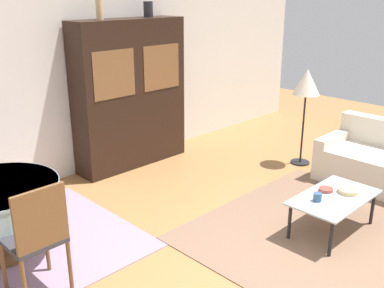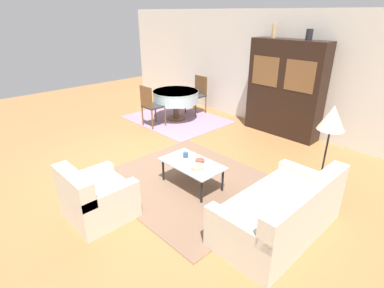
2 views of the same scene
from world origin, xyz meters
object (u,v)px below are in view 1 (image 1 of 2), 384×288
cup (317,197)px  floor_lamp (306,85)px  display_cabinet (130,94)px  vase_short (148,9)px  bowl (348,191)px  coffee_table (334,200)px  vase_tall (99,7)px  dining_chair_near (37,234)px  bowl_small (326,190)px

cup → floor_lamp: bearing=36.2°
display_cabinet → vase_short: size_ratio=9.76×
bowl → vase_short: bearing=91.3°
coffee_table → bowl: size_ratio=4.76×
coffee_table → floor_lamp: (1.51, 1.34, 0.81)m
coffee_table → vase_tall: bearing=102.5°
coffee_table → vase_tall: (-0.69, 3.12, 1.88)m
cup → vase_short: bearing=83.7°
coffee_table → cup: size_ratio=11.65×
vase_tall → cup: bearing=-81.3°
display_cabinet → dining_chair_near: (-2.45, -1.93, -0.47)m
bowl → vase_tall: size_ratio=0.70×
bowl → vase_tall: 3.77m
dining_chair_near → vase_short: (2.82, 1.93, 1.62)m
dining_chair_near → bowl: bearing=-23.3°
floor_lamp → cup: (-1.74, -1.27, -0.73)m
floor_lamp → bowl: (-1.33, -1.40, -0.75)m
cup → vase_tall: vase_tall is taller
vase_short → display_cabinet: bearing=-179.9°
display_cabinet → vase_tall: bearing=179.9°
cup → vase_tall: (-0.47, 3.05, 1.80)m
coffee_table → bowl_small: bowl_small is taller
cup → vase_tall: bearing=98.7°
display_cabinet → cup: (0.04, -3.05, -0.59)m
bowl → floor_lamp: bearing=46.6°
dining_chair_near → bowl: 3.16m
dining_chair_near → vase_tall: (2.02, 1.93, 1.67)m
floor_lamp → cup: size_ratio=16.10×
floor_lamp → bowl_small: bearing=-140.3°
coffee_table → bowl: bowl is taller
bowl → vase_short: (-0.07, 3.18, 1.77)m
coffee_table → bowl_small: 0.15m
coffee_table → floor_lamp: floor_lamp is taller
cup → vase_tall: 3.57m
bowl → dining_chair_near: bearing=156.7°
display_cabinet → floor_lamp: (1.78, -1.77, 0.13)m
bowl → display_cabinet: bearing=98.1°
display_cabinet → dining_chair_near: display_cabinet is taller
display_cabinet → dining_chair_near: bearing=-141.8°
bowl → bowl_small: bowl is taller
floor_lamp → vase_tall: 3.03m
dining_chair_near → vase_short: bearing=34.3°
bowl_small → vase_short: vase_short is taller
bowl → vase_short: size_ratio=1.00×
floor_lamp → cup: 2.27m
display_cabinet → bowl: bearing=-81.9°
bowl_small → display_cabinet: bearing=96.0°
display_cabinet → bowl_small: (0.32, -2.99, -0.62)m
dining_chair_near → bowl: size_ratio=4.70×
cup → vase_short: (0.34, 3.05, 1.75)m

